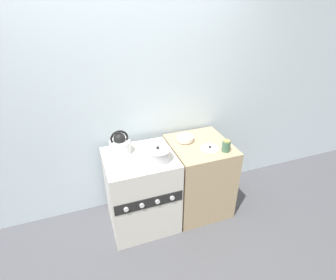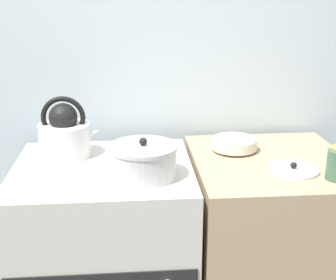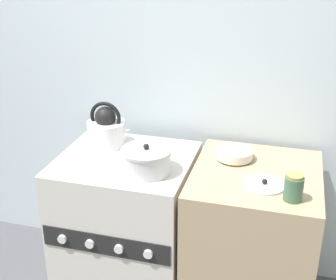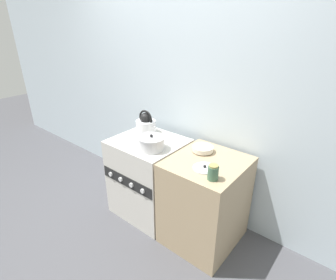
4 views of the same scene
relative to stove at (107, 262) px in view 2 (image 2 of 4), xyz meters
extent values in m
cube|color=silver|center=(0.00, 0.43, 0.83)|extent=(7.00, 0.06, 2.50)
cube|color=beige|center=(0.00, 0.00, 0.00)|extent=(0.67, 0.61, 0.83)
cube|color=tan|center=(0.66, 0.03, 0.00)|extent=(0.61, 0.66, 0.83)
cylinder|color=silver|center=(-0.15, 0.13, 0.48)|extent=(0.20, 0.20, 0.13)
sphere|color=black|center=(-0.15, 0.13, 0.57)|extent=(0.11, 0.11, 0.11)
torus|color=black|center=(-0.15, 0.13, 0.57)|extent=(0.17, 0.02, 0.17)
cone|color=silver|center=(-0.05, 0.13, 0.50)|extent=(0.10, 0.04, 0.08)
cylinder|color=silver|center=(0.15, -0.11, 0.47)|extent=(0.23, 0.23, 0.10)
cylinder|color=silver|center=(0.15, -0.11, 0.53)|extent=(0.24, 0.24, 0.01)
sphere|color=black|center=(0.15, -0.11, 0.55)|extent=(0.03, 0.03, 0.03)
cylinder|color=beige|center=(0.53, 0.15, 0.42)|extent=(0.08, 0.08, 0.01)
cylinder|color=beige|center=(0.53, 0.15, 0.44)|extent=(0.19, 0.19, 0.04)
cylinder|color=silver|center=(0.70, -0.09, 0.42)|extent=(0.19, 0.19, 0.01)
sphere|color=black|center=(0.70, -0.09, 0.43)|extent=(0.02, 0.02, 0.02)
camera|label=1|loc=(-0.46, -2.06, 1.76)|focal=28.00mm
camera|label=2|loc=(0.11, -1.65, 1.06)|focal=50.00mm
camera|label=3|loc=(0.78, -1.99, 1.45)|focal=50.00mm
camera|label=4|loc=(1.61, -1.65, 1.49)|focal=28.00mm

